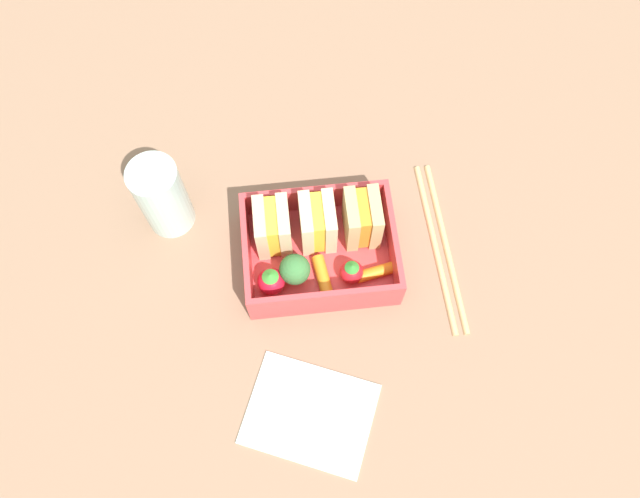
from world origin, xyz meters
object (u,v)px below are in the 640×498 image
object	(u,v)px
folded_napkin	(310,414)
chopstick_pair	(441,246)
sandwich_left	(273,227)
sandwich_center	(362,218)
broccoli_floret	(295,270)
sandwich_center_left	(318,223)
carrot_stick_left	(377,272)
strawberry_left	(351,272)
drinking_glass	(162,197)
strawberry_far_left	(271,281)
carrot_stick_far_left	(321,278)

from	to	relation	value
folded_napkin	chopstick_pair	bearing A→B (deg)	45.34
sandwich_left	sandwich_center	xyz separation A→B (cm)	(9.49, 0.00, 0.00)
sandwich_left	broccoli_floret	distance (cm)	5.18
sandwich_center_left	carrot_stick_left	world-z (taller)	sandwich_center_left
sandwich_center	broccoli_floret	distance (cm)	9.02
strawberry_left	broccoli_floret	bearing A→B (deg)	175.56
sandwich_center	folded_napkin	bearing A→B (deg)	-111.71
sandwich_center_left	folded_napkin	world-z (taller)	sandwich_center_left
strawberry_left	chopstick_pair	world-z (taller)	strawberry_left
sandwich_left	drinking_glass	distance (cm)	12.21
carrot_stick_left	sandwich_center_left	bearing A→B (deg)	137.45
strawberry_left	sandwich_left	bearing A→B (deg)	145.91
sandwich_center_left	chopstick_pair	bearing A→B (deg)	-10.37
strawberry_left	carrot_stick_left	bearing A→B (deg)	-0.99
strawberry_far_left	broccoli_floret	size ratio (longest dim) A/B	0.85
carrot_stick_far_left	carrot_stick_left	xyz separation A→B (cm)	(5.93, 0.02, -0.02)
sandwich_left	strawberry_left	xyz separation A→B (cm)	(7.75, -5.25, -1.63)
sandwich_center_left	drinking_glass	bearing A→B (deg)	164.72
strawberry_far_left	folded_napkin	bearing A→B (deg)	-78.88
sandwich_left	sandwich_center_left	xyz separation A→B (cm)	(4.74, 0.00, 0.00)
strawberry_far_left	strawberry_left	bearing A→B (deg)	1.59
strawberry_left	carrot_stick_left	world-z (taller)	strawberry_left
chopstick_pair	broccoli_floret	bearing A→B (deg)	-171.90
sandwich_left	strawberry_left	bearing A→B (deg)	-34.09
carrot_stick_left	strawberry_far_left	bearing A→B (deg)	-179.05
carrot_stick_far_left	drinking_glass	world-z (taller)	drinking_glass
sandwich_center	carrot_stick_left	xyz separation A→B (cm)	(1.02, -5.29, -2.38)
carrot_stick_far_left	strawberry_left	size ratio (longest dim) A/B	1.52
strawberry_far_left	carrot_stick_left	world-z (taller)	strawberry_far_left
sandwich_center_left	carrot_stick_left	bearing A→B (deg)	-42.55
sandwich_center_left	strawberry_far_left	world-z (taller)	sandwich_center_left
sandwich_left	carrot_stick_far_left	world-z (taller)	sandwich_left
strawberry_far_left	folded_napkin	size ratio (longest dim) A/B	0.28
drinking_glass	sandwich_center_left	bearing A→B (deg)	-15.28
sandwich_center_left	folded_napkin	bearing A→B (deg)	-98.39
drinking_glass	carrot_stick_left	bearing A→B (deg)	-23.90
sandwich_center	chopstick_pair	world-z (taller)	sandwich_center
broccoli_floret	strawberry_left	size ratio (longest dim) A/B	1.32
broccoli_floret	sandwich_center	bearing A→B (deg)	32.18
carrot_stick_left	folded_napkin	world-z (taller)	carrot_stick_left
sandwich_center	strawberry_left	distance (cm)	5.76
strawberry_far_left	carrot_stick_far_left	bearing A→B (deg)	1.84
strawberry_left	chopstick_pair	bearing A→B (deg)	14.88
strawberry_left	folded_napkin	world-z (taller)	strawberry_left
sandwich_center	carrot_stick_left	bearing A→B (deg)	-79.06
sandwich_left	drinking_glass	bearing A→B (deg)	158.83
strawberry_far_left	carrot_stick_left	distance (cm)	11.24
chopstick_pair	sandwich_center	bearing A→B (deg)	164.23
carrot_stick_far_left	chopstick_pair	xyz separation A→B (cm)	(13.63, 2.85, -1.51)
sandwich_center_left	sandwich_left	bearing A→B (deg)	180.00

